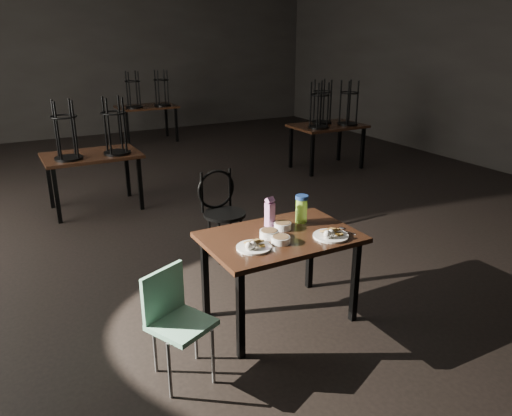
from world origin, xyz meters
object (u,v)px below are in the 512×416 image
bentwood_chair (221,207)px  juice_carton (270,213)px  water_bottle (301,209)px  main_table (280,244)px  school_chair (175,315)px

bentwood_chair → juice_carton: bearing=-96.5°
juice_carton → water_bottle: 0.29m
main_table → juice_carton: juice_carton is taller
main_table → water_bottle: (0.30, 0.16, 0.20)m
water_bottle → bentwood_chair: size_ratio=0.26×
juice_carton → school_chair: bearing=-154.9°
bentwood_chair → main_table: bearing=-96.5°
juice_carton → water_bottle: size_ratio=1.09×
bentwood_chair → school_chair: bentwood_chair is taller
main_table → water_bottle: bearing=27.6°
juice_carton → school_chair: juice_carton is taller
juice_carton → bentwood_chair: juice_carton is taller
main_table → school_chair: 1.05m
main_table → school_chair: school_chair is taller
main_table → water_bottle: size_ratio=5.10×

